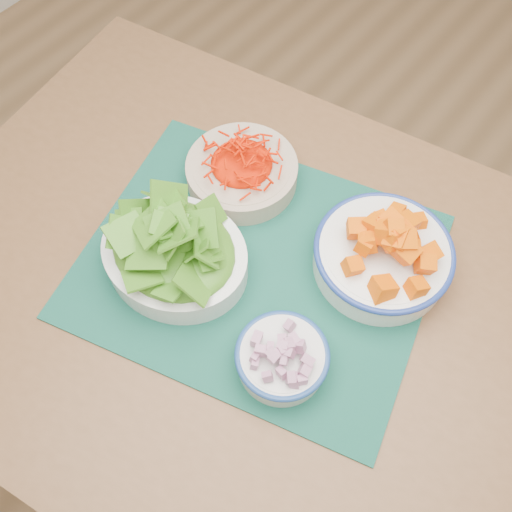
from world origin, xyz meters
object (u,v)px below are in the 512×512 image
(placemat, at_px, (256,265))
(squash_bowl, at_px, (384,251))
(table, at_px, (279,323))
(onion_bowl, at_px, (282,357))
(carrot_bowl, at_px, (242,168))
(lettuce_bowl, at_px, (173,248))

(placemat, relative_size, squash_bowl, 2.07)
(table, height_order, onion_bowl, onion_bowl)
(squash_bowl, relative_size, onion_bowl, 1.92)
(carrot_bowl, bearing_deg, lettuce_bowl, -81.85)
(onion_bowl, bearing_deg, lettuce_bowl, 173.65)
(onion_bowl, bearing_deg, placemat, 141.55)
(carrot_bowl, bearing_deg, table, -35.86)
(carrot_bowl, relative_size, lettuce_bowl, 0.73)
(table, distance_m, onion_bowl, 0.16)
(table, height_order, squash_bowl, squash_bowl)
(onion_bowl, bearing_deg, carrot_bowl, 139.37)
(lettuce_bowl, bearing_deg, squash_bowl, 29.34)
(placemat, xyz_separation_m, carrot_bowl, (-0.13, 0.12, 0.04))
(table, relative_size, carrot_bowl, 7.11)
(table, height_order, carrot_bowl, carrot_bowl)
(carrot_bowl, bearing_deg, placemat, -42.81)
(squash_bowl, distance_m, lettuce_bowl, 0.34)
(table, xyz_separation_m, onion_bowl, (0.07, -0.08, 0.13))
(carrot_bowl, relative_size, onion_bowl, 1.43)
(onion_bowl, bearing_deg, squash_bowl, 84.74)
(table, bearing_deg, lettuce_bowl, -171.64)
(placemat, height_order, onion_bowl, onion_bowl)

